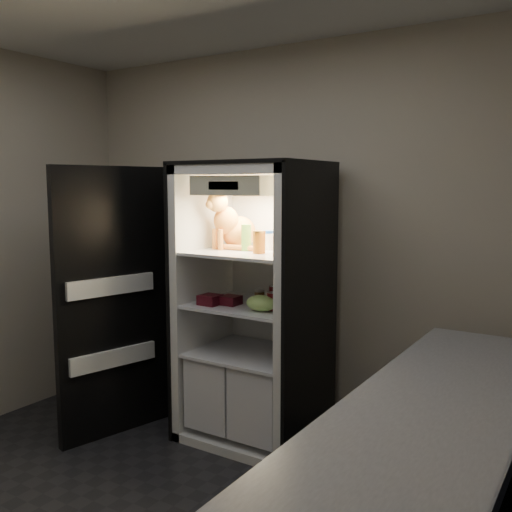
# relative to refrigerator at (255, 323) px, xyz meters

# --- Properties ---
(room_shell) EXTENTS (3.60, 3.60, 3.60)m
(room_shell) POSITION_rel_refrigerator_xyz_m (0.00, -1.38, 0.83)
(room_shell) COLOR white
(room_shell) RESTS_ON floor
(refrigerator) EXTENTS (0.90, 0.72, 1.88)m
(refrigerator) POSITION_rel_refrigerator_xyz_m (0.00, 0.00, 0.00)
(refrigerator) COLOR white
(refrigerator) RESTS_ON floor
(fridge_door) EXTENTS (0.27, 0.86, 1.85)m
(fridge_door) POSITION_rel_refrigerator_xyz_m (-0.84, -0.46, 0.12)
(fridge_door) COLOR black
(fridge_door) RESTS_ON floor
(tabby_cat) EXTENTS (0.36, 0.42, 0.43)m
(tabby_cat) POSITION_rel_refrigerator_xyz_m (-0.20, 0.02, 0.66)
(tabby_cat) COLOR #BC5D18
(tabby_cat) RESTS_ON refrigerator
(parmesan_shaker) EXTENTS (0.07, 0.07, 0.18)m
(parmesan_shaker) POSITION_rel_refrigerator_xyz_m (-0.04, -0.05, 0.59)
(parmesan_shaker) COLOR #278F2B
(parmesan_shaker) RESTS_ON refrigerator
(mayo_tub) EXTENTS (0.09, 0.09, 0.13)m
(mayo_tub) POSITION_rel_refrigerator_xyz_m (0.04, 0.07, 0.56)
(mayo_tub) COLOR white
(mayo_tub) RESTS_ON refrigerator
(salsa_jar) EXTENTS (0.08, 0.08, 0.14)m
(salsa_jar) POSITION_rel_refrigerator_xyz_m (0.11, -0.12, 0.57)
(salsa_jar) COLOR maroon
(salsa_jar) RESTS_ON refrigerator
(pepper_jar) EXTENTS (0.13, 0.13, 0.23)m
(pepper_jar) POSITION_rel_refrigerator_xyz_m (0.30, 0.06, 0.61)
(pepper_jar) COLOR #AA2716
(pepper_jar) RESTS_ON refrigerator
(cream_carton) EXTENTS (0.07, 0.07, 0.13)m
(cream_carton) POSITION_rel_refrigerator_xyz_m (0.31, -0.19, 0.56)
(cream_carton) COLOR silver
(cream_carton) RESTS_ON refrigerator
(soda_can_a) EXTENTS (0.07, 0.07, 0.13)m
(soda_can_a) POSITION_rel_refrigerator_xyz_m (0.15, -0.01, 0.21)
(soda_can_a) COLOR black
(soda_can_a) RESTS_ON refrigerator
(soda_can_b) EXTENTS (0.07, 0.07, 0.14)m
(soda_can_b) POSITION_rel_refrigerator_xyz_m (0.26, 0.00, 0.22)
(soda_can_b) COLOR black
(soda_can_b) RESTS_ON refrigerator
(soda_can_c) EXTENTS (0.06, 0.06, 0.12)m
(soda_can_c) POSITION_rel_refrigerator_xyz_m (0.23, -0.17, 0.21)
(soda_can_c) COLOR black
(soda_can_c) RESTS_ON refrigerator
(condiment_jar) EXTENTS (0.07, 0.07, 0.09)m
(condiment_jar) POSITION_rel_refrigerator_xyz_m (0.05, -0.04, 0.20)
(condiment_jar) COLOR #543818
(condiment_jar) RESTS_ON refrigerator
(grape_bag) EXTENTS (0.20, 0.15, 0.10)m
(grape_bag) POSITION_rel_refrigerator_xyz_m (0.18, -0.21, 0.20)
(grape_bag) COLOR #97C85D
(grape_bag) RESTS_ON refrigerator
(berry_box_left) EXTENTS (0.13, 0.13, 0.07)m
(berry_box_left) POSITION_rel_refrigerator_xyz_m (-0.21, -0.23, 0.18)
(berry_box_left) COLOR #530D14
(berry_box_left) RESTS_ON refrigerator
(berry_box_right) EXTENTS (0.12, 0.12, 0.06)m
(berry_box_right) POSITION_rel_refrigerator_xyz_m (-0.09, -0.16, 0.18)
(berry_box_right) COLOR #530D14
(berry_box_right) RESTS_ON refrigerator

